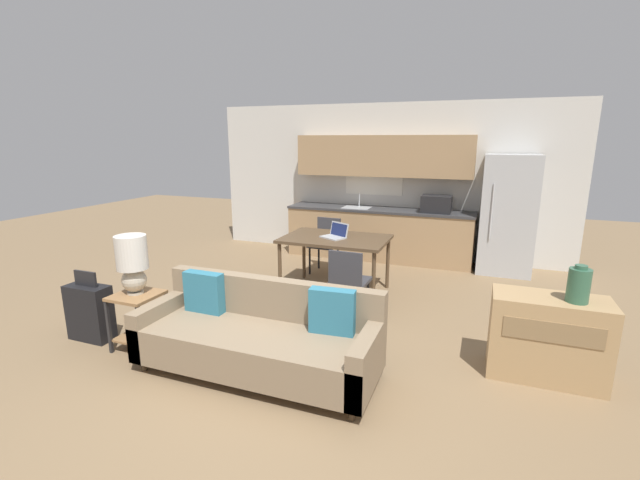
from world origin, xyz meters
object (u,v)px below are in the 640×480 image
(dining_chair_far_left, at_px, (326,242))
(vase, at_px, (579,285))
(couch, at_px, (260,336))
(side_table, at_px, (138,312))
(dining_chair_near_right, at_px, (349,279))
(refrigerator, at_px, (507,215))
(table_lamp, at_px, (132,261))
(credenza, at_px, (547,338))
(dining_table, at_px, (335,242))
(laptop, at_px, (336,234))
(suitcase, at_px, (90,312))

(dining_chair_far_left, bearing_deg, vase, -32.88)
(couch, distance_m, dining_chair_far_left, 3.10)
(side_table, bearing_deg, dining_chair_near_right, 39.25)
(refrigerator, height_order, couch, refrigerator)
(vase, distance_m, dining_chair_near_right, 2.31)
(table_lamp, bearing_deg, credenza, 12.58)
(refrigerator, xyz_separation_m, dining_chair_near_right, (-1.76, -2.67, -0.44))
(couch, bearing_deg, refrigerator, 61.83)
(dining_table, distance_m, dining_chair_far_left, 0.97)
(refrigerator, bearing_deg, vase, -82.62)
(laptop, bearing_deg, refrigerator, 67.29)
(credenza, xyz_separation_m, suitcase, (-4.42, -0.90, -0.07))
(refrigerator, xyz_separation_m, table_lamp, (-3.56, -4.10, -0.02))
(dining_chair_near_right, relative_size, suitcase, 1.14)
(suitcase, bearing_deg, dining_table, 49.79)
(credenza, bearing_deg, dining_chair_far_left, 142.41)
(laptop, bearing_deg, couch, -61.41)
(side_table, height_order, dining_chair_near_right, dining_chair_near_right)
(credenza, bearing_deg, couch, -161.59)
(dining_chair_far_left, bearing_deg, laptop, -58.01)
(couch, bearing_deg, suitcase, -177.44)
(table_lamp, height_order, dining_chair_far_left, table_lamp)
(couch, height_order, suitcase, couch)
(refrigerator, distance_m, laptop, 2.88)
(vase, distance_m, dining_chair_far_left, 3.87)
(side_table, bearing_deg, table_lamp, 140.65)
(dining_chair_far_left, xyz_separation_m, dining_chair_near_right, (0.90, -1.67, 0.00))
(refrigerator, distance_m, credenza, 3.31)
(vase, height_order, laptop, vase)
(table_lamp, xyz_separation_m, suitcase, (-0.61, -0.05, -0.61))
(credenza, height_order, vase, vase)
(couch, height_order, side_table, couch)
(side_table, relative_size, dining_chair_near_right, 0.68)
(dining_chair_far_left, bearing_deg, side_table, -102.04)
(vase, distance_m, suitcase, 4.71)
(vase, bearing_deg, credenza, 167.01)
(dining_table, xyz_separation_m, laptop, (0.00, 0.00, 0.12))
(side_table, distance_m, suitcase, 0.64)
(couch, height_order, dining_chair_near_right, dining_chair_near_right)
(dining_table, height_order, dining_chair_far_left, dining_chair_far_left)
(refrigerator, bearing_deg, dining_table, -140.27)
(vase, distance_m, laptop, 3.01)
(refrigerator, bearing_deg, laptop, -140.27)
(credenza, xyz_separation_m, dining_chair_near_right, (-2.02, 0.58, 0.12))
(laptop, bearing_deg, vase, -1.25)
(dining_chair_far_left, relative_size, dining_chair_near_right, 1.00)
(credenza, relative_size, suitcase, 1.26)
(dining_table, bearing_deg, dining_chair_far_left, 118.25)
(dining_table, distance_m, credenza, 2.86)
(dining_chair_far_left, relative_size, laptop, 2.14)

